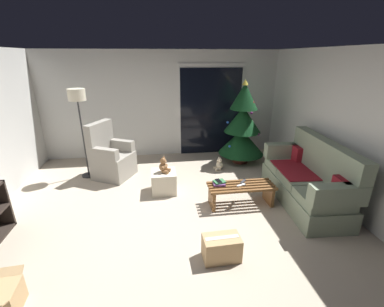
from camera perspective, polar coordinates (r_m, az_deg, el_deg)
name	(u,v)px	position (r m, az deg, el deg)	size (l,w,h in m)	color
ground_plane	(172,225)	(4.00, -4.46, -15.37)	(7.00, 7.00, 0.00)	#B2A38E
wall_back	(162,105)	(6.39, -6.61, 10.65)	(5.72, 0.12, 2.50)	silver
wall_right	(365,136)	(4.55, 33.89, 3.14)	(0.12, 6.00, 2.50)	silver
patio_door_frame	(211,110)	(6.48, 4.12, 9.53)	(1.60, 0.02, 2.20)	silver
patio_door_glass	(211,112)	(6.47, 4.14, 9.07)	(1.50, 0.02, 2.10)	black
couch	(308,180)	(4.77, 24.21, -5.40)	(0.90, 1.99, 1.08)	gray
coffee_table	(241,191)	(4.40, 10.75, -8.22)	(1.10, 0.40, 0.37)	brown
remote_white	(241,185)	(4.31, 10.81, -6.91)	(0.04, 0.16, 0.02)	silver
remote_graphite	(243,182)	(4.44, 11.23, -6.10)	(0.04, 0.16, 0.02)	#333338
book_stack	(219,183)	(4.30, 6.01, -6.48)	(0.22, 0.20, 0.06)	#6B3D7A
cell_phone	(219,181)	(4.29, 5.88, -6.01)	(0.07, 0.14, 0.01)	black
christmas_tree	(242,127)	(5.98, 11.04, 5.73)	(1.04, 1.04, 1.89)	#4C1E19
armchair	(111,158)	(5.52, -17.45, -0.95)	(0.93, 0.92, 1.13)	gray
floor_lamp	(78,104)	(5.43, -23.87, 10.03)	(0.32, 0.32, 1.78)	#2D2D30
ottoman	(164,182)	(4.78, -6.23, -6.22)	(0.44, 0.44, 0.39)	beige
teddy_bear_chestnut	(164,166)	(4.64, -6.26, -2.74)	(0.21, 0.21, 0.29)	brown
teddy_bear_cream_by_tree	(219,164)	(5.72, 6.01, -2.38)	(0.20, 0.20, 0.29)	beige
cardboard_box_open_near_shelf	(1,300)	(3.41, -36.55, -24.55)	(0.35, 0.51, 0.33)	tan
cardboard_box_taped_mid_floor	(221,248)	(3.38, 6.53, -20.01)	(0.46, 0.29, 0.31)	tan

